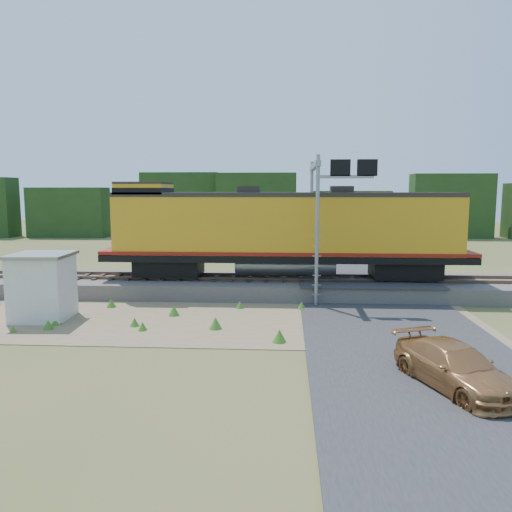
# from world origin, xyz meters

# --- Properties ---
(ground) EXTENTS (140.00, 140.00, 0.00)m
(ground) POSITION_xyz_m (0.00, 0.00, 0.00)
(ground) COLOR #475123
(ground) RESTS_ON ground
(ballast) EXTENTS (70.00, 5.00, 0.80)m
(ballast) POSITION_xyz_m (0.00, 6.00, 0.40)
(ballast) COLOR slate
(ballast) RESTS_ON ground
(rails) EXTENTS (70.00, 1.54, 0.16)m
(rails) POSITION_xyz_m (0.00, 6.00, 0.88)
(rails) COLOR brown
(rails) RESTS_ON ballast
(dirt_shoulder) EXTENTS (26.00, 8.00, 0.03)m
(dirt_shoulder) POSITION_xyz_m (-2.00, 0.50, 0.01)
(dirt_shoulder) COLOR #8C7754
(dirt_shoulder) RESTS_ON ground
(road) EXTENTS (7.00, 66.00, 0.86)m
(road) POSITION_xyz_m (7.00, 0.74, 0.09)
(road) COLOR #38383A
(road) RESTS_ON ground
(tree_line_north) EXTENTS (130.00, 3.00, 6.50)m
(tree_line_north) POSITION_xyz_m (0.00, 38.00, 3.07)
(tree_line_north) COLOR #1D3714
(tree_line_north) RESTS_ON ground
(weed_clumps) EXTENTS (15.00, 6.20, 0.56)m
(weed_clumps) POSITION_xyz_m (-3.50, 0.10, 0.00)
(weed_clumps) COLOR #3D7521
(weed_clumps) RESTS_ON ground
(locomotive) EXTENTS (19.04, 2.90, 4.91)m
(locomotive) POSITION_xyz_m (2.49, 6.00, 3.38)
(locomotive) COLOR black
(locomotive) RESTS_ON rails
(shed) EXTENTS (2.51, 2.51, 2.82)m
(shed) POSITION_xyz_m (-7.43, 0.06, 1.43)
(shed) COLOR silver
(shed) RESTS_ON ground
(signal_gantry) EXTENTS (2.80, 6.20, 7.06)m
(signal_gantry) POSITION_xyz_m (4.60, 5.33, 5.30)
(signal_gantry) COLOR gray
(signal_gantry) RESTS_ON ground
(car) EXTENTS (3.08, 4.54, 1.22)m
(car) POSITION_xyz_m (7.50, -6.47, 0.61)
(car) COLOR #B27742
(car) RESTS_ON ground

